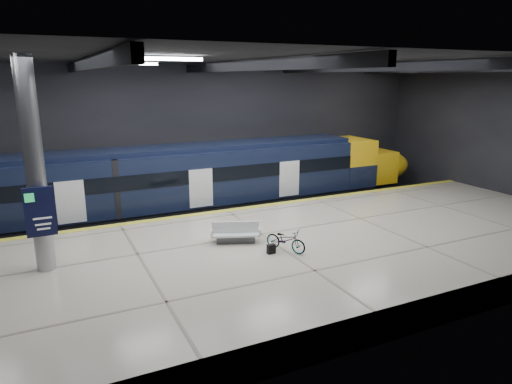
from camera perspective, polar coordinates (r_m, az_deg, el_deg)
ground at (r=19.89m, az=-0.61°, el=-7.41°), size 30.00×30.00×0.00m
room_shell at (r=18.57m, az=-0.66°, el=9.24°), size 30.10×16.10×8.05m
platform at (r=17.62m, az=2.86°, el=-8.44°), size 30.00×11.00×1.10m
safety_strip at (r=21.92m, az=-3.66°, el=-2.31°), size 30.00×0.40×0.01m
rails at (r=24.68m, az=-6.02°, el=-2.95°), size 30.00×1.52×0.16m
train at (r=23.60m, az=-10.77°, el=1.05°), size 29.40×2.84×3.79m
bench at (r=17.72m, az=-2.58°, el=-5.37°), size 2.04×1.40×0.83m
bicycle at (r=16.83m, az=3.74°, el=-5.98°), size 1.31×1.70×0.86m
pannier_bag at (r=16.65m, az=1.91°, el=-7.12°), size 0.31×0.20×0.35m
info_column at (r=16.00m, az=-25.89°, el=2.46°), size 0.90×0.78×6.90m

